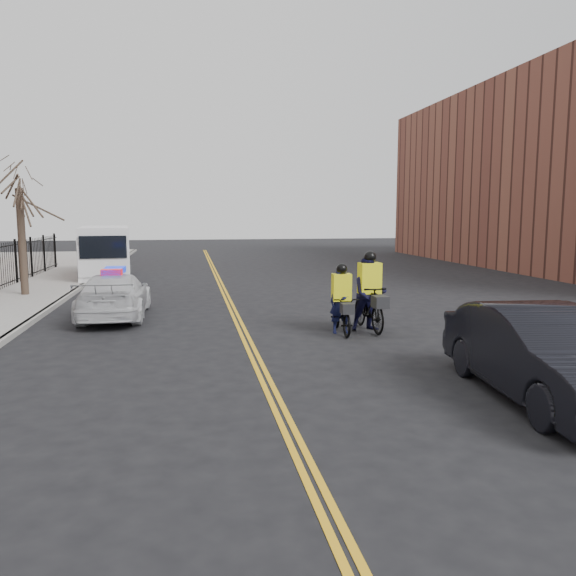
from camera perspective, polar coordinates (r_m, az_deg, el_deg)
The scene contains 11 objects.
ground at distance 13.11m, azimuth -3.62°, elevation -6.56°, with size 120.00×120.00×0.00m, color black.
center_line_left at distance 20.93m, azimuth -6.30°, elevation -1.28°, with size 0.10×60.00×0.01m, color gold.
center_line_right at distance 20.94m, azimuth -5.87°, elevation -1.27°, with size 0.10×60.00×0.01m, color gold.
sidewalk at distance 21.75m, azimuth -26.22°, elevation -1.49°, with size 3.00×60.00×0.15m, color gray.
curb at distance 21.37m, azimuth -22.35°, elevation -1.43°, with size 0.20×60.00×0.15m, color gray.
street_tree at distance 23.48m, azimuth -25.59°, elevation 7.63°, with size 3.20×3.20×4.80m.
police_cruiser at distance 18.10m, azimuth -17.19°, elevation -0.72°, with size 1.96×4.77×1.54m.
dark_sedan at distance 10.61m, azimuth 24.46°, elevation -6.12°, with size 1.70×4.88×1.61m, color black.
cargo_van at distance 29.26m, azimuth -18.06°, elevation 3.36°, with size 2.89×6.36×2.58m.
cyclist_near at distance 15.13m, azimuth 5.44°, elevation -2.14°, with size 0.74×1.94×1.88m.
cyclist_far at distance 15.53m, azimuth 8.26°, elevation -1.15°, with size 1.02×2.20×2.19m.
Camera 1 is at (-1.41, -12.64, 3.18)m, focal length 35.00 mm.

